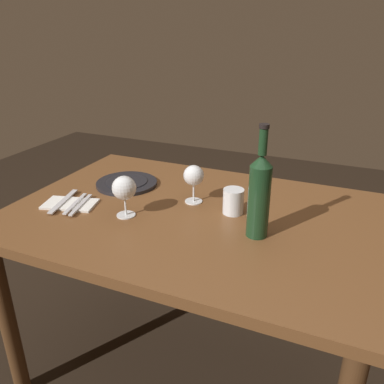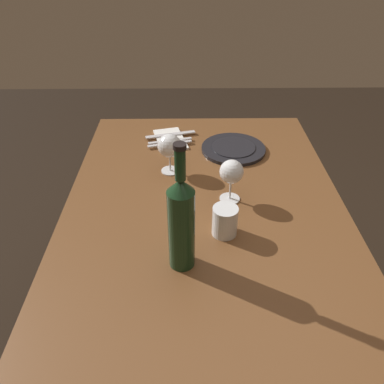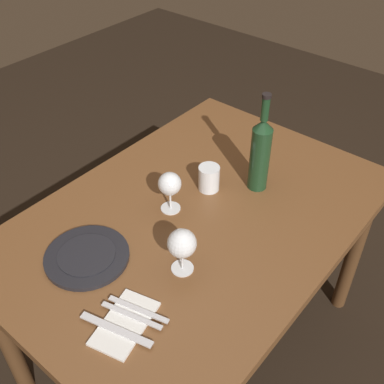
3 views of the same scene
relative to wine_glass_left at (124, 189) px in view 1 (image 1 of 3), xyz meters
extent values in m
plane|color=black|center=(-0.20, -0.12, -0.84)|extent=(6.00, 6.00, 0.00)
cube|color=brown|center=(-0.20, -0.12, -0.12)|extent=(1.30, 0.90, 0.04)
cylinder|color=#50311A|center=(-0.78, -0.50, -0.49)|extent=(0.06, 0.06, 0.70)
cylinder|color=#50311A|center=(0.38, -0.50, -0.49)|extent=(0.06, 0.06, 0.70)
cylinder|color=#50311A|center=(0.38, 0.26, -0.49)|extent=(0.06, 0.06, 0.70)
cylinder|color=white|center=(0.00, 0.00, -0.10)|extent=(0.07, 0.07, 0.00)
cylinder|color=white|center=(0.00, 0.00, -0.06)|extent=(0.01, 0.01, 0.07)
sphere|color=white|center=(0.00, 0.00, 0.00)|extent=(0.08, 0.08, 0.08)
cylinder|color=maroon|center=(0.00, 0.00, 0.00)|extent=(0.07, 0.07, 0.02)
cylinder|color=white|center=(-0.17, -0.20, -0.10)|extent=(0.07, 0.07, 0.00)
cylinder|color=white|center=(-0.17, -0.20, -0.06)|extent=(0.01, 0.01, 0.07)
sphere|color=white|center=(-0.17, -0.20, 0.01)|extent=(0.08, 0.08, 0.08)
cylinder|color=maroon|center=(-0.17, -0.20, 0.00)|extent=(0.06, 0.06, 0.03)
cylinder|color=#19381E|center=(-0.46, -0.05, 0.02)|extent=(0.07, 0.07, 0.23)
cone|color=#19381E|center=(-0.46, -0.05, 0.15)|extent=(0.07, 0.07, 0.03)
cylinder|color=#19381E|center=(-0.46, -0.05, 0.21)|extent=(0.03, 0.03, 0.08)
cylinder|color=black|center=(-0.46, -0.05, 0.25)|extent=(0.03, 0.03, 0.01)
cylinder|color=white|center=(-0.34, -0.17, -0.06)|extent=(0.07, 0.07, 0.09)
cylinder|color=silver|center=(-0.34, -0.17, -0.07)|extent=(0.06, 0.06, 0.05)
cylinder|color=black|center=(0.15, -0.24, -0.09)|extent=(0.25, 0.25, 0.01)
cylinder|color=black|center=(0.15, -0.24, -0.09)|extent=(0.17, 0.17, 0.00)
cube|color=white|center=(0.24, 0.01, -0.10)|extent=(0.21, 0.15, 0.01)
cube|color=silver|center=(0.21, 0.01, -0.09)|extent=(0.06, 0.18, 0.00)
cube|color=silver|center=(0.19, 0.01, -0.09)|extent=(0.06, 0.18, 0.00)
cube|color=silver|center=(0.27, 0.01, -0.09)|extent=(0.07, 0.21, 0.00)
camera|label=1|loc=(-0.70, 1.04, 0.52)|focal=36.78mm
camera|label=2|loc=(-1.19, -0.06, 0.66)|focal=36.18mm
camera|label=3|loc=(0.67, 0.60, 0.94)|focal=43.86mm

